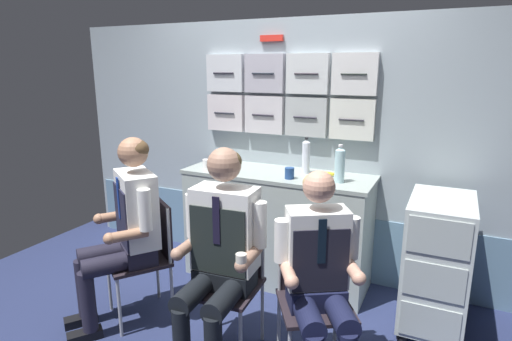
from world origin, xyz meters
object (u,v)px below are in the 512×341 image
(crew_member_by_counter, at_px, (320,274))
(water_bottle_short, at_px, (306,156))
(folding_chair_left, at_px, (151,246))
(crew_member_right, at_px, (220,247))
(snack_banana, at_px, (325,174))
(coffee_cup_white, at_px, (289,173))
(folding_chair_by_counter, at_px, (312,284))
(crew_member_left, at_px, (126,223))
(service_trolley, at_px, (437,261))
(folding_chair_right, at_px, (231,268))

(crew_member_by_counter, relative_size, water_bottle_short, 4.21)
(folding_chair_left, distance_m, crew_member_right, 0.75)
(folding_chair_left, relative_size, crew_member_right, 0.64)
(water_bottle_short, distance_m, snack_banana, 0.21)
(coffee_cup_white, xyz_separation_m, snack_banana, (0.23, 0.18, -0.03))
(folding_chair_by_counter, relative_size, coffee_cup_white, 9.77)
(crew_member_right, height_order, coffee_cup_white, crew_member_right)
(water_bottle_short, bearing_deg, crew_member_by_counter, -67.03)
(crew_member_by_counter, bearing_deg, folding_chair_left, 173.03)
(folding_chair_by_counter, bearing_deg, crew_member_left, -175.21)
(crew_member_by_counter, bearing_deg, snack_banana, 105.68)
(crew_member_right, bearing_deg, water_bottle_short, 83.75)
(service_trolley, bearing_deg, water_bottle_short, 165.52)
(crew_member_left, distance_m, folding_chair_right, 0.80)
(service_trolley, height_order, folding_chair_by_counter, service_trolley)
(folding_chair_left, distance_m, crew_member_left, 0.26)
(folding_chair_by_counter, bearing_deg, crew_member_by_counter, -58.55)
(service_trolley, height_order, crew_member_by_counter, crew_member_by_counter)
(folding_chair_right, bearing_deg, crew_member_by_counter, -10.10)
(folding_chair_right, relative_size, crew_member_right, 0.64)
(folding_chair_by_counter, bearing_deg, folding_chair_right, -176.65)
(service_trolley, distance_m, crew_member_by_counter, 1.03)
(crew_member_by_counter, bearing_deg, crew_member_right, -175.43)
(folding_chair_left, xyz_separation_m, snack_banana, (0.99, 0.91, 0.43))
(crew_member_right, bearing_deg, crew_member_by_counter, 4.57)
(crew_member_right, distance_m, water_bottle_short, 1.21)
(folding_chair_right, xyz_separation_m, crew_member_right, (0.01, -0.16, 0.21))
(coffee_cup_white, bearing_deg, water_bottle_short, 75.59)
(folding_chair_left, bearing_deg, folding_chair_right, -4.13)
(crew_member_by_counter, bearing_deg, folding_chair_by_counter, 121.45)
(snack_banana, bearing_deg, water_bottle_short, 167.48)
(folding_chair_left, xyz_separation_m, folding_chair_right, (0.68, -0.05, 0.00))
(water_bottle_short, relative_size, coffee_cup_white, 3.36)
(folding_chair_by_counter, bearing_deg, water_bottle_short, 111.65)
(crew_member_left, height_order, folding_chair_by_counter, crew_member_left)
(folding_chair_right, distance_m, crew_member_right, 0.26)
(service_trolley, relative_size, crew_member_left, 0.71)
(folding_chair_right, distance_m, coffee_cup_white, 0.91)
(water_bottle_short, xyz_separation_m, snack_banana, (0.17, -0.04, -0.12))
(crew_member_left, height_order, folding_chair_right, crew_member_left)
(folding_chair_by_counter, height_order, coffee_cup_white, coffee_cup_white)
(service_trolley, distance_m, water_bottle_short, 1.21)
(service_trolley, distance_m, snack_banana, 1.00)
(crew_member_right, distance_m, coffee_cup_white, 0.97)
(crew_member_right, bearing_deg, folding_chair_left, 163.50)
(crew_member_left, distance_m, water_bottle_short, 1.45)
(folding_chair_right, height_order, water_bottle_short, water_bottle_short)
(folding_chair_left, distance_m, coffee_cup_white, 1.15)
(crew_member_right, bearing_deg, service_trolley, 37.58)
(folding_chair_left, distance_m, crew_member_by_counter, 1.31)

